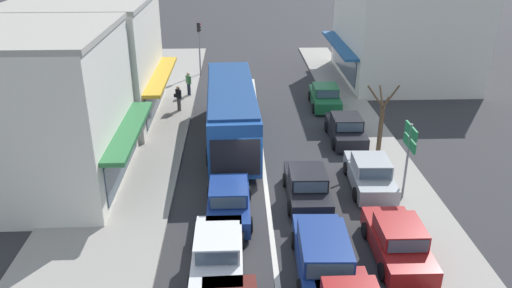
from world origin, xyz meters
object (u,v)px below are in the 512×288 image
at_px(city_bus, 231,110).
at_px(traffic_light_downstreet, 199,40).
at_px(parked_sedan_kerb_front, 398,242).
at_px(sedan_adjacent_lane_lead, 229,201).
at_px(parked_sedan_kerb_rear, 325,97).
at_px(street_tree_right, 381,123).
at_px(directional_road_sign, 409,144).
at_px(wagon_queue_gap_filler, 323,254).
at_px(pedestrian_with_handbag_near, 178,97).
at_px(sedan_behind_bus_near, 307,187).
at_px(pedestrian_browsing_midblock, 189,82).
at_px(parked_sedan_kerb_second, 370,174).
at_px(sedan_adjacent_lane_trail, 218,253).
at_px(parked_sedan_kerb_third, 346,129).

bearing_deg(city_bus, traffic_light_downstreet, 100.90).
height_order(city_bus, parked_sedan_kerb_front, city_bus).
xyz_separation_m(sedan_adjacent_lane_lead, parked_sedan_kerb_rear, (6.25, 13.31, 0.00)).
bearing_deg(street_tree_right, directional_road_sign, -91.83).
bearing_deg(wagon_queue_gap_filler, directional_road_sign, 47.93).
distance_m(wagon_queue_gap_filler, parked_sedan_kerb_rear, 17.43).
height_order(parked_sedan_kerb_rear, pedestrian_with_handbag_near, pedestrian_with_handbag_near).
distance_m(sedan_behind_bus_near, pedestrian_with_handbag_near, 13.27).
height_order(parked_sedan_kerb_front, parked_sedan_kerb_rear, same).
relative_size(sedan_behind_bus_near, street_tree_right, 1.09).
height_order(sedan_behind_bus_near, pedestrian_with_handbag_near, pedestrian_with_handbag_near).
height_order(traffic_light_downstreet, street_tree_right, traffic_light_downstreet).
bearing_deg(pedestrian_browsing_midblock, parked_sedan_kerb_second, -55.04).
relative_size(sedan_adjacent_lane_trail, parked_sedan_kerb_second, 0.99).
bearing_deg(traffic_light_downstreet, city_bus, -79.10).
bearing_deg(traffic_light_downstreet, sedan_adjacent_lane_trail, -85.07).
xyz_separation_m(parked_sedan_kerb_third, street_tree_right, (1.33, -2.01, 1.13)).
height_order(sedan_adjacent_lane_lead, directional_road_sign, directional_road_sign).
xyz_separation_m(wagon_queue_gap_filler, street_tree_right, (4.51, 9.49, 1.05)).
distance_m(sedan_adjacent_lane_lead, traffic_light_downstreet, 21.27).
bearing_deg(sedan_adjacent_lane_lead, parked_sedan_kerb_second, 18.72).
bearing_deg(parked_sedan_kerb_rear, parked_sedan_kerb_second, -88.87).
bearing_deg(wagon_queue_gap_filler, parked_sedan_kerb_rear, 80.23).
bearing_deg(pedestrian_with_handbag_near, directional_road_sign, -46.54).
bearing_deg(parked_sedan_kerb_front, street_tree_right, 79.37).
bearing_deg(traffic_light_downstreet, wagon_queue_gap_filler, -76.97).
distance_m(parked_sedan_kerb_third, parked_sedan_kerb_rear, 5.68).
height_order(parked_sedan_kerb_second, pedestrian_with_handbag_near, pedestrian_with_handbag_near).
xyz_separation_m(sedan_adjacent_lane_lead, parked_sedan_kerb_front, (6.16, -3.12, 0.00)).
xyz_separation_m(city_bus, sedan_adjacent_lane_lead, (-0.09, -7.72, -1.22)).
distance_m(parked_sedan_kerb_front, pedestrian_browsing_midblock, 20.87).
height_order(sedan_adjacent_lane_trail, traffic_light_downstreet, traffic_light_downstreet).
distance_m(wagon_queue_gap_filler, parked_sedan_kerb_third, 11.94).
height_order(sedan_adjacent_lane_lead, sedan_behind_bus_near, same).
bearing_deg(parked_sedan_kerb_front, pedestrian_browsing_midblock, 115.86).
xyz_separation_m(traffic_light_downstreet, pedestrian_browsing_midblock, (-0.48, -5.36, -1.79)).
bearing_deg(sedan_adjacent_lane_lead, traffic_light_downstreet, 96.70).
bearing_deg(sedan_adjacent_lane_trail, pedestrian_with_handbag_near, 100.49).
bearing_deg(parked_sedan_kerb_rear, traffic_light_downstreet, 138.52).
relative_size(wagon_queue_gap_filler, pedestrian_with_handbag_near, 2.80).
bearing_deg(pedestrian_with_handbag_near, parked_sedan_kerb_rear, 4.58).
height_order(directional_road_sign, pedestrian_browsing_midblock, directional_road_sign).
xyz_separation_m(sedan_adjacent_lane_trail, pedestrian_browsing_midblock, (-2.59, 19.20, 0.40)).
distance_m(sedan_adjacent_lane_trail, pedestrian_with_handbag_near, 16.37).
height_order(city_bus, sedan_behind_bus_near, city_bus).
distance_m(city_bus, parked_sedan_kerb_third, 6.50).
xyz_separation_m(wagon_queue_gap_filler, traffic_light_downstreet, (-5.76, 24.89, 2.11)).
distance_m(parked_sedan_kerb_front, traffic_light_downstreet, 25.73).
height_order(parked_sedan_kerb_rear, street_tree_right, street_tree_right).
xyz_separation_m(city_bus, wagon_queue_gap_filler, (3.20, -11.60, -1.14)).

